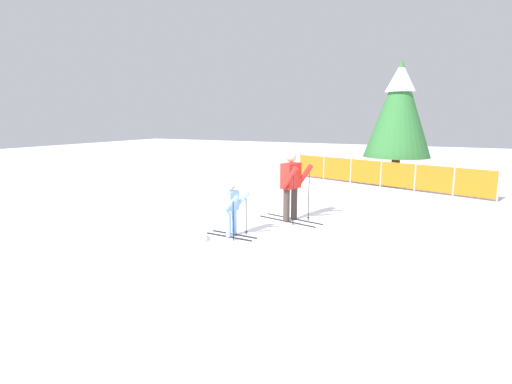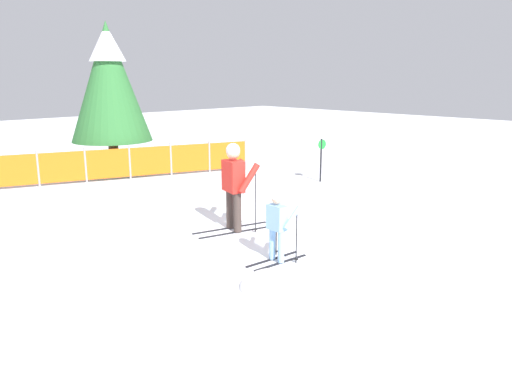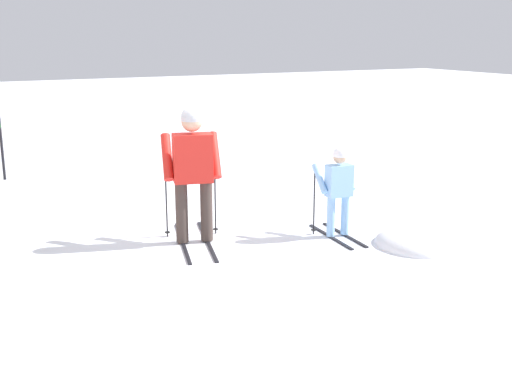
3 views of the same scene
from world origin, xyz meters
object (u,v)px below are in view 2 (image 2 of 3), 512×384
(conifer_far, at_px, (109,80))
(trail_marker, at_px, (321,155))
(skier_adult, at_px, (234,179))
(skier_child, at_px, (278,221))
(safety_fence, at_px, (130,162))

(conifer_far, relative_size, trail_marker, 3.73)
(skier_adult, distance_m, skier_child, 1.92)
(skier_child, bearing_deg, skier_adult, 74.65)
(skier_adult, relative_size, skier_child, 1.46)
(trail_marker, bearing_deg, skier_child, -147.23)
(skier_child, bearing_deg, trail_marker, 36.82)
(conifer_far, xyz_separation_m, trail_marker, (3.54, -5.70, -2.11))
(skier_adult, bearing_deg, conifer_far, 93.56)
(skier_adult, relative_size, safety_fence, 0.24)
(trail_marker, bearing_deg, skier_adult, -159.94)
(conifer_far, distance_m, trail_marker, 7.03)
(skier_adult, height_order, trail_marker, skier_adult)
(safety_fence, height_order, trail_marker, trail_marker)
(conifer_far, bearing_deg, skier_child, -102.40)
(skier_adult, distance_m, conifer_far, 7.86)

